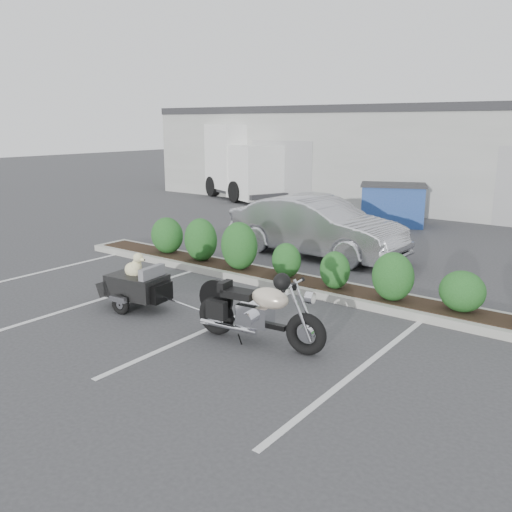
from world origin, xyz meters
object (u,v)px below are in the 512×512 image
Objects in this scene: motorcycle at (258,313)px; delivery_truck at (235,162)px; dumpster at (392,204)px; sedan at (317,227)px; pet_trailer at (137,284)px.

delivery_truck is (-11.38, 13.53, 1.05)m from motorcycle.
delivery_truck is (-8.98, 2.84, 0.86)m from dumpster.
motorcycle is 0.49× the size of sedan.
motorcycle is at bearing -7.14° from pet_trailer.
motorcycle reaches higher than pet_trailer.
sedan reaches higher than motorcycle.
motorcycle is 1.24× the size of pet_trailer.
dumpster is 9.46m from delivery_truck.
pet_trailer is at bearing 172.86° from motorcycle.
motorcycle is 5.93m from sedan.
dumpster is at bearing 4.01° from sedan.
dumpster is (-2.40, 10.69, 0.18)m from motorcycle.
motorcycle is 0.90× the size of dumpster.
pet_trailer is 5.51m from sedan.
pet_trailer is at bearing -115.67° from dumpster.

